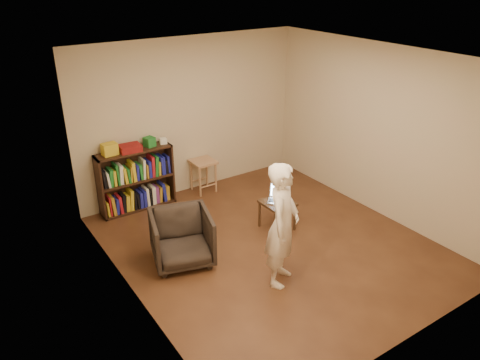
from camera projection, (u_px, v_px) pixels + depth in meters
floor at (271, 245)px, 6.59m from camera, size 4.50×4.50×0.00m
ceiling at (277, 58)px, 5.49m from camera, size 4.50×4.50×0.00m
wall_back at (191, 117)px, 7.73m from camera, size 4.00×0.00×4.00m
wall_left at (126, 199)px, 5.03m from camera, size 0.00×4.50×4.50m
wall_right at (379, 132)px, 7.05m from camera, size 0.00×4.50×4.50m
bookshelf at (136, 183)px, 7.42m from camera, size 1.20×0.30×1.00m
box_yellow at (110, 149)px, 6.96m from camera, size 0.23×0.17×0.18m
red_cloth at (130, 148)px, 7.11m from camera, size 0.34×0.25×0.11m
box_green at (149, 142)px, 7.29m from camera, size 0.18×0.18×0.15m
box_white at (163, 141)px, 7.42m from camera, size 0.13×0.13×0.09m
stool at (203, 167)px, 7.96m from camera, size 0.39×0.39×0.57m
armchair at (182, 238)px, 6.09m from camera, size 0.95×0.96×0.71m
side_table at (277, 206)px, 6.86m from camera, size 0.43×0.43×0.44m
laptop at (279, 197)px, 6.85m from camera, size 0.41×0.41×0.23m
person at (282, 225)px, 5.54m from camera, size 0.69×0.65×1.58m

